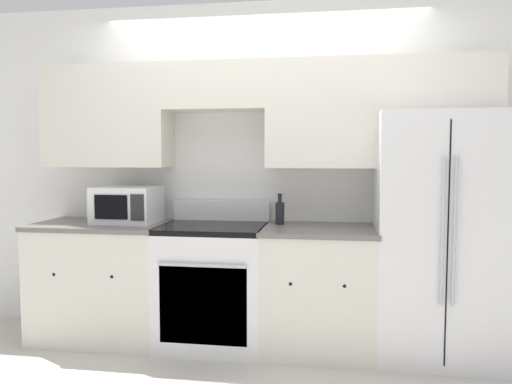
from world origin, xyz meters
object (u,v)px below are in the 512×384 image
microwave (127,205)px  refrigerator (436,236)px  oven_range (213,284)px  bottle (280,212)px

microwave → refrigerator: bearing=-0.1°
oven_range → bottle: 0.73m
oven_range → microwave: size_ratio=2.30×
oven_range → microwave: bearing=175.4°
bottle → microwave: bearing=-176.6°
refrigerator → microwave: size_ratio=3.71×
refrigerator → bottle: size_ratio=7.41×
oven_range → microwave: microwave is taller
oven_range → refrigerator: (1.59, 0.05, 0.40)m
oven_range → bottle: size_ratio=4.60×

